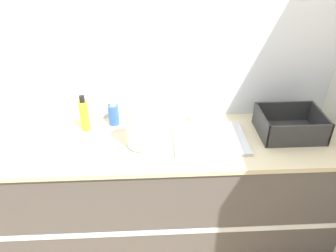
{
  "coord_description": "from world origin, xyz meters",
  "views": [
    {
      "loc": [
        0.09,
        -1.34,
        2.05
      ],
      "look_at": [
        0.17,
        0.26,
        1.04
      ],
      "focal_mm": 35.0,
      "sensor_mm": 36.0,
      "label": 1
    }
  ],
  "objects": [
    {
      "name": "counter_cabinet",
      "position": [
        0.0,
        0.29,
        0.46
      ],
      "size": [
        2.54,
        0.61,
        0.92
      ],
      "color": "#514C47",
      "rests_on": "ground_plane"
    },
    {
      "name": "dish_rack",
      "position": [
        0.92,
        0.33,
        0.97
      ],
      "size": [
        0.38,
        0.3,
        0.15
      ],
      "color": "#2D2D2D",
      "rests_on": "counter_cabinet"
    },
    {
      "name": "bottle_blue",
      "position": [
        -0.17,
        0.5,
        1.0
      ],
      "size": [
        0.07,
        0.07,
        0.17
      ],
      "color": "#2D56B7",
      "rests_on": "counter_cabinet"
    },
    {
      "name": "wall_back",
      "position": [
        0.0,
        0.62,
        1.3
      ],
      "size": [
        4.92,
        0.06,
        2.6
      ],
      "color": "silver",
      "rests_on": "ground_plane"
    },
    {
      "name": "sink",
      "position": [
        0.42,
        0.29,
        0.94
      ],
      "size": [
        0.44,
        0.35,
        0.26
      ],
      "color": "silver",
      "rests_on": "counter_cabinet"
    },
    {
      "name": "paper_towel_roll",
      "position": [
        0.0,
        0.24,
        1.07
      ],
      "size": [
        0.14,
        0.14,
        0.29
      ],
      "color": "#4C4C51",
      "rests_on": "counter_cabinet"
    },
    {
      "name": "bottle_yellow",
      "position": [
        -0.34,
        0.44,
        1.03
      ],
      "size": [
        0.06,
        0.06,
        0.24
      ],
      "color": "yellow",
      "rests_on": "counter_cabinet"
    }
  ]
}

